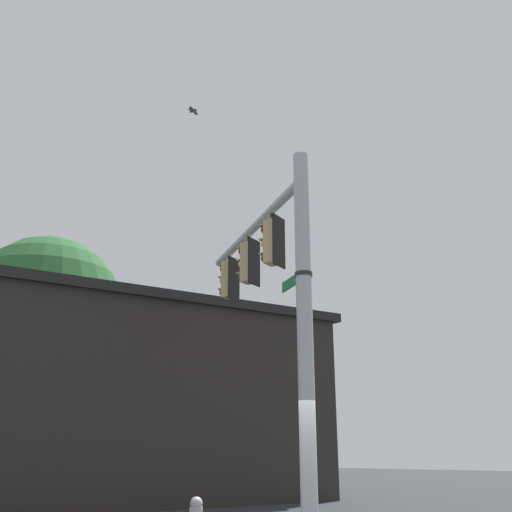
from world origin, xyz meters
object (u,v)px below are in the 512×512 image
at_px(traffic_light_mid_inner, 248,263).
at_px(bird_flying, 193,111).
at_px(traffic_light_mid_outer, 228,280).
at_px(traffic_light_nearest_pole, 272,242).
at_px(street_name_sign, 299,278).

relative_size(traffic_light_mid_inner, bird_flying, 3.58).
bearing_deg(bird_flying, traffic_light_mid_outer, -9.24).
relative_size(traffic_light_mid_outer, bird_flying, 3.58).
bearing_deg(traffic_light_mid_outer, traffic_light_mid_inner, -128.27).
relative_size(traffic_light_nearest_pole, traffic_light_mid_outer, 1.00).
bearing_deg(traffic_light_mid_inner, traffic_light_mid_outer, 51.73).
xyz_separation_m(traffic_light_mid_inner, bird_flying, (-0.49, 1.59, 4.73)).
height_order(traffic_light_nearest_pole, traffic_light_mid_inner, same).
distance_m(traffic_light_mid_inner, street_name_sign, 3.39).
bearing_deg(street_name_sign, bird_flying, 70.39).
xyz_separation_m(traffic_light_mid_inner, street_name_sign, (-1.94, -2.48, -1.24)).
relative_size(traffic_light_nearest_pole, street_name_sign, 1.25).
distance_m(traffic_light_mid_outer, bird_flying, 4.98).
distance_m(traffic_light_nearest_pole, traffic_light_mid_outer, 3.40).
bearing_deg(street_name_sign, traffic_light_mid_outer, 51.88).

